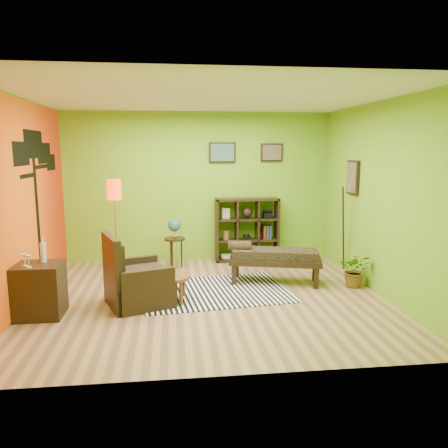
{
  "coord_description": "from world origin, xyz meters",
  "views": [
    {
      "loc": [
        -0.49,
        -6.03,
        2.11
      ],
      "look_at": [
        0.23,
        0.1,
        1.05
      ],
      "focal_mm": 35.0,
      "sensor_mm": 36.0,
      "label": 1
    }
  ],
  "objects": [
    {
      "name": "floor_lamp",
      "position": [
        -1.44,
        1.22,
        1.32
      ],
      "size": [
        0.25,
        0.25,
        1.63
      ],
      "color": "silver",
      "rests_on": "ground"
    },
    {
      "name": "coffee_table",
      "position": [
        -0.58,
        -0.1,
        0.33
      ],
      "size": [
        0.62,
        0.62,
        0.4
      ],
      "color": "brown",
      "rests_on": "ground"
    },
    {
      "name": "globe_table",
      "position": [
        -0.47,
        1.63,
        0.68
      ],
      "size": [
        0.37,
        0.37,
        0.9
      ],
      "color": "black",
      "rests_on": "ground"
    },
    {
      "name": "ground",
      "position": [
        0.0,
        0.0,
        0.0
      ],
      "size": [
        5.0,
        5.0,
        0.0
      ],
      "primitive_type": "plane",
      "color": "tan",
      "rests_on": "ground"
    },
    {
      "name": "armchair",
      "position": [
        -1.03,
        -0.19,
        0.3
      ],
      "size": [
        1.03,
        1.02,
        0.99
      ],
      "color": "black",
      "rests_on": "ground"
    },
    {
      "name": "bench",
      "position": [
        1.07,
        0.57,
        0.43
      ],
      "size": [
        1.52,
        0.86,
        0.67
      ],
      "color": "black",
      "rests_on": "ground"
    },
    {
      "name": "room_shell",
      "position": [
        -0.09,
        0.01,
        1.8
      ],
      "size": [
        5.04,
        4.54,
        2.82
      ],
      "color": "#76B71F",
      "rests_on": "ground"
    },
    {
      "name": "side_cabinet",
      "position": [
        -2.2,
        -0.48,
        0.35
      ],
      "size": [
        0.58,
        0.53,
        1.0
      ],
      "color": "black",
      "rests_on": "ground"
    },
    {
      "name": "cube_shelf",
      "position": [
        0.91,
        2.03,
        0.6
      ],
      "size": [
        1.2,
        0.35,
        1.2
      ],
      "color": "black",
      "rests_on": "ground"
    },
    {
      "name": "potted_plant",
      "position": [
        2.3,
        0.21,
        0.21
      ],
      "size": [
        0.65,
        0.68,
        0.41
      ],
      "primitive_type": "imported",
      "rotation": [
        0.0,
        0.0,
        -0.42
      ],
      "color": "#26661E",
      "rests_on": "ground"
    },
    {
      "name": "zebra_rug",
      "position": [
        0.11,
        0.23,
        0.01
      ],
      "size": [
        2.34,
        1.8,
        0.01
      ],
      "primitive_type": "cube",
      "rotation": [
        0.0,
        0.0,
        0.12
      ],
      "color": "white",
      "rests_on": "ground"
    }
  ]
}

